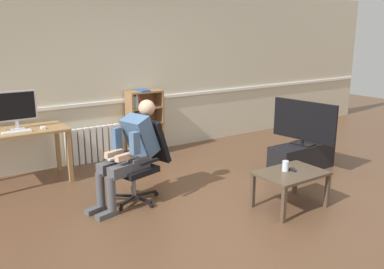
{
  "coord_description": "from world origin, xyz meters",
  "views": [
    {
      "loc": [
        -2.75,
        -3.46,
        2.03
      ],
      "look_at": [
        0.15,
        0.85,
        0.7
      ],
      "focal_mm": 38.0,
      "sensor_mm": 36.0,
      "label": 1
    }
  ],
  "objects_px": {
    "imac_monitor": "(15,107)",
    "computer_desk": "(19,138)",
    "tv_stand": "(301,157)",
    "spare_remote": "(290,170)",
    "drinking_glass": "(285,166)",
    "keyboard": "(17,132)",
    "computer_mouse": "(43,128)",
    "radiator": "(93,144)",
    "coffee_table": "(291,177)",
    "person_seated": "(130,151)",
    "tv_screen": "(304,122)",
    "office_chair": "(142,157)",
    "bookshelf": "(142,124)"
  },
  "relations": [
    {
      "from": "computer_desk",
      "to": "spare_remote",
      "type": "height_order",
      "value": "computer_desk"
    },
    {
      "from": "keyboard",
      "to": "coffee_table",
      "type": "bearing_deg",
      "value": -44.03
    },
    {
      "from": "keyboard",
      "to": "computer_mouse",
      "type": "height_order",
      "value": "computer_mouse"
    },
    {
      "from": "person_seated",
      "to": "tv_screen",
      "type": "distance_m",
      "value": 2.65
    },
    {
      "from": "radiator",
      "to": "spare_remote",
      "type": "relative_size",
      "value": 5.87
    },
    {
      "from": "bookshelf",
      "to": "spare_remote",
      "type": "distance_m",
      "value": 2.84
    },
    {
      "from": "computer_desk",
      "to": "tv_stand",
      "type": "bearing_deg",
      "value": -25.44
    },
    {
      "from": "drinking_glass",
      "to": "spare_remote",
      "type": "xyz_separation_m",
      "value": [
        0.06,
        -0.02,
        -0.05
      ]
    },
    {
      "from": "person_seated",
      "to": "tv_stand",
      "type": "bearing_deg",
      "value": 67.57
    },
    {
      "from": "computer_mouse",
      "to": "radiator",
      "type": "relative_size",
      "value": 0.11
    },
    {
      "from": "spare_remote",
      "to": "person_seated",
      "type": "bearing_deg",
      "value": -49.96
    },
    {
      "from": "keyboard",
      "to": "imac_monitor",
      "type": "bearing_deg",
      "value": 76.12
    },
    {
      "from": "computer_desk",
      "to": "coffee_table",
      "type": "distance_m",
      "value": 3.55
    },
    {
      "from": "computer_desk",
      "to": "tv_screen",
      "type": "relative_size",
      "value": 1.21
    },
    {
      "from": "radiator",
      "to": "coffee_table",
      "type": "distance_m",
      "value": 3.22
    },
    {
      "from": "imac_monitor",
      "to": "computer_desk",
      "type": "bearing_deg",
      "value": -99.58
    },
    {
      "from": "person_seated",
      "to": "tv_screen",
      "type": "xyz_separation_m",
      "value": [
        2.63,
        -0.33,
        0.08
      ]
    },
    {
      "from": "imac_monitor",
      "to": "tv_stand",
      "type": "height_order",
      "value": "imac_monitor"
    },
    {
      "from": "imac_monitor",
      "to": "tv_screen",
      "type": "relative_size",
      "value": 0.53
    },
    {
      "from": "imac_monitor",
      "to": "person_seated",
      "type": "xyz_separation_m",
      "value": [
        0.96,
        -1.46,
        -0.4
      ]
    },
    {
      "from": "imac_monitor",
      "to": "office_chair",
      "type": "height_order",
      "value": "imac_monitor"
    },
    {
      "from": "drinking_glass",
      "to": "spare_remote",
      "type": "relative_size",
      "value": 0.82
    },
    {
      "from": "computer_desk",
      "to": "imac_monitor",
      "type": "bearing_deg",
      "value": 80.42
    },
    {
      "from": "tv_stand",
      "to": "drinking_glass",
      "type": "xyz_separation_m",
      "value": [
        -1.18,
        -0.77,
        0.3
      ]
    },
    {
      "from": "imac_monitor",
      "to": "spare_remote",
      "type": "height_order",
      "value": "imac_monitor"
    },
    {
      "from": "imac_monitor",
      "to": "coffee_table",
      "type": "height_order",
      "value": "imac_monitor"
    },
    {
      "from": "office_chair",
      "to": "tv_stand",
      "type": "xyz_separation_m",
      "value": [
        2.46,
        -0.38,
        -0.33
      ]
    },
    {
      "from": "radiator",
      "to": "person_seated",
      "type": "height_order",
      "value": "person_seated"
    },
    {
      "from": "bookshelf",
      "to": "coffee_table",
      "type": "bearing_deg",
      "value": -80.4
    },
    {
      "from": "tv_screen",
      "to": "spare_remote",
      "type": "distance_m",
      "value": 1.4
    },
    {
      "from": "office_chair",
      "to": "coffee_table",
      "type": "relative_size",
      "value": 1.25
    },
    {
      "from": "imac_monitor",
      "to": "tv_stand",
      "type": "xyz_separation_m",
      "value": [
        3.59,
        -1.79,
        -0.85
      ]
    },
    {
      "from": "radiator",
      "to": "bookshelf",
      "type": "bearing_deg",
      "value": -7.2
    },
    {
      "from": "computer_desk",
      "to": "imac_monitor",
      "type": "height_order",
      "value": "imac_monitor"
    },
    {
      "from": "office_chair",
      "to": "person_seated",
      "type": "height_order",
      "value": "person_seated"
    },
    {
      "from": "computer_mouse",
      "to": "tv_stand",
      "type": "bearing_deg",
      "value": -25.74
    },
    {
      "from": "tv_stand",
      "to": "office_chair",
      "type": "bearing_deg",
      "value": 171.22
    },
    {
      "from": "tv_stand",
      "to": "tv_screen",
      "type": "bearing_deg",
      "value": 8.93
    },
    {
      "from": "computer_desk",
      "to": "drinking_glass",
      "type": "distance_m",
      "value": 3.47
    },
    {
      "from": "computer_mouse",
      "to": "person_seated",
      "type": "relative_size",
      "value": 0.08
    },
    {
      "from": "drinking_glass",
      "to": "computer_mouse",
      "type": "bearing_deg",
      "value": 131.91
    },
    {
      "from": "keyboard",
      "to": "computer_mouse",
      "type": "xyz_separation_m",
      "value": [
        0.34,
        0.02,
        0.01
      ]
    },
    {
      "from": "tv_stand",
      "to": "spare_remote",
      "type": "relative_size",
      "value": 7.08
    },
    {
      "from": "bookshelf",
      "to": "office_chair",
      "type": "bearing_deg",
      "value": -117.17
    },
    {
      "from": "coffee_table",
      "to": "bookshelf",
      "type": "bearing_deg",
      "value": 99.6
    },
    {
      "from": "imac_monitor",
      "to": "radiator",
      "type": "height_order",
      "value": "imac_monitor"
    },
    {
      "from": "computer_desk",
      "to": "keyboard",
      "type": "bearing_deg",
      "value": -106.19
    },
    {
      "from": "keyboard",
      "to": "drinking_glass",
      "type": "xyz_separation_m",
      "value": [
        2.46,
        -2.35,
        -0.27
      ]
    },
    {
      "from": "computer_mouse",
      "to": "bookshelf",
      "type": "height_order",
      "value": "bookshelf"
    },
    {
      "from": "tv_stand",
      "to": "imac_monitor",
      "type": "bearing_deg",
      "value": 153.48
    }
  ]
}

